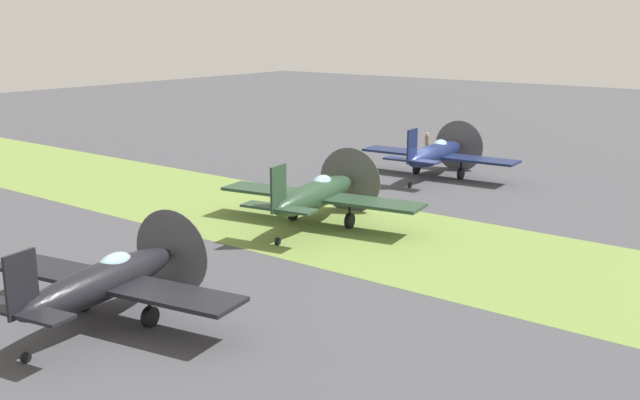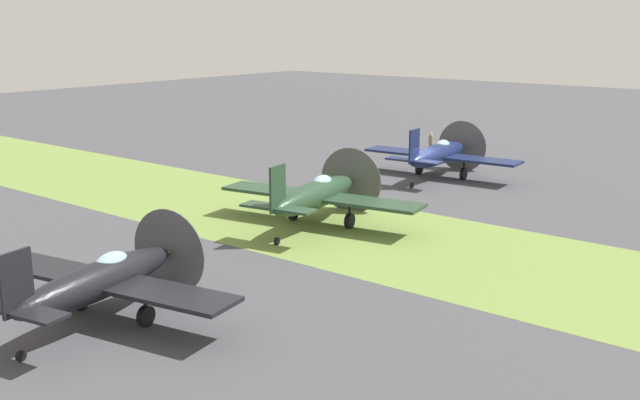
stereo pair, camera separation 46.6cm
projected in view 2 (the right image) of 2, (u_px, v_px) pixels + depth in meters
ground_plane at (421, 185)px, 47.52m from camera, size 160.00×160.00×0.00m
grass_verge at (307, 222)px, 38.82m from camera, size 120.00×11.00×0.01m
airplane_lead at (439, 154)px, 49.32m from camera, size 10.86×8.59×3.86m
airplane_wingman at (317, 194)px, 37.66m from camera, size 11.14×8.87×3.94m
airplane_trail at (102, 279)px, 25.62m from camera, size 10.38×8.27×3.67m
ground_crew_chief at (431, 143)px, 58.11m from camera, size 0.46×0.49×1.73m
supply_crate at (324, 187)px, 45.55m from camera, size 1.16×1.16×0.64m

